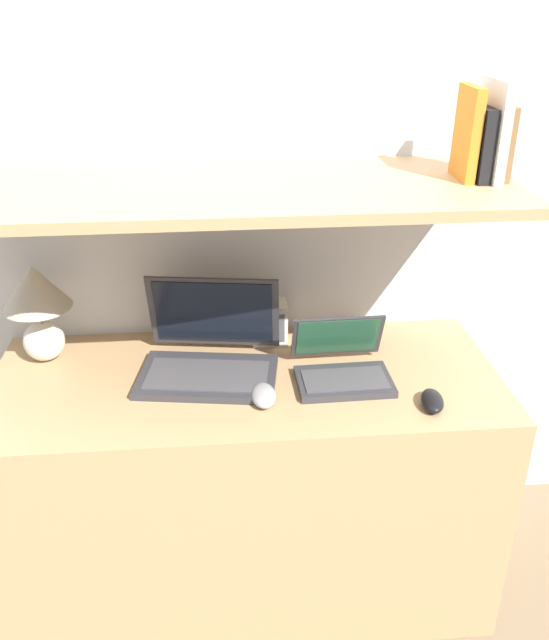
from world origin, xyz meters
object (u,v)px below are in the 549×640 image
object	(u,v)px
laptop_large	(210,354)
book_white	(492,130)
computer_mouse	(264,395)
second_mouse	(432,401)
table_lamp	(37,301)
router_box	(269,322)
laptop_small	(342,367)
book_orange	(467,133)
book_black	(478,143)
book_brown	(501,142)

from	to	relation	value
laptop_large	book_white	size ratio (longest dim) A/B	1.69
computer_mouse	second_mouse	bearing A→B (deg)	-8.63
table_lamp	router_box	bearing A→B (deg)	3.86
laptop_large	laptop_small	bearing A→B (deg)	-11.61
book_orange	table_lamp	bearing A→B (deg)	175.55
book_orange	book_black	bearing A→B (deg)	0.00
book_black	book_brown	bearing A→B (deg)	0.00
table_lamp	book_black	size ratio (longest dim) A/B	1.59
router_box	book_orange	size ratio (longest dim) A/B	0.56
laptop_large	book_white	distance (m)	0.94
table_lamp	book_brown	bearing A→B (deg)	-4.12
second_mouse	book_brown	size ratio (longest dim) A/B	0.62
laptop_large	book_black	bearing A→B (deg)	1.99
table_lamp	computer_mouse	world-z (taller)	table_lamp
second_mouse	book_brown	world-z (taller)	book_brown
second_mouse	router_box	world-z (taller)	router_box
laptop_large	laptop_small	xyz separation A→B (m)	(0.36, -0.07, -0.02)
second_mouse	laptop_small	bearing A→B (deg)	142.37
computer_mouse	book_orange	size ratio (longest dim) A/B	0.50
book_brown	book_orange	bearing A→B (deg)	-180.00
router_box	book_brown	distance (m)	0.81
router_box	book_orange	bearing A→B (deg)	-15.24
second_mouse	book_orange	world-z (taller)	book_orange
laptop_small	laptop_large	bearing A→B (deg)	168.39
computer_mouse	router_box	distance (m)	0.33
router_box	book_orange	xyz separation A→B (m)	(0.49, -0.13, 0.58)
laptop_small	computer_mouse	world-z (taller)	laptop_small
table_lamp	laptop_small	xyz separation A→B (m)	(0.83, -0.19, -0.15)
computer_mouse	book_black	bearing A→B (deg)	18.82
table_lamp	laptop_large	xyz separation A→B (m)	(0.47, -0.11, -0.13)
laptop_large	book_brown	distance (m)	0.95
laptop_small	book_black	bearing A→B (deg)	16.10
laptop_small	book_white	xyz separation A→B (m)	(0.37, 0.10, 0.61)
router_box	book_white	size ratio (longest dim) A/B	0.52
book_black	book_orange	distance (m)	0.04
laptop_small	router_box	bearing A→B (deg)	127.89
second_mouse	book_brown	bearing A→B (deg)	52.98
book_black	book_orange	world-z (taller)	book_orange
laptop_small	table_lamp	bearing A→B (deg)	167.34
second_mouse	book_white	size ratio (longest dim) A/B	0.46
table_lamp	computer_mouse	xyz separation A→B (m)	(0.61, -0.28, -0.17)
laptop_large	book_brown	bearing A→B (deg)	1.83
book_black	laptop_large	bearing A→B (deg)	-178.01
book_white	book_black	xyz separation A→B (m)	(-0.03, 0.00, -0.03)
computer_mouse	router_box	world-z (taller)	router_box
book_white	laptop_small	bearing A→B (deg)	-165.21
laptop_large	router_box	world-z (taller)	laptop_large
second_mouse	router_box	size ratio (longest dim) A/B	0.89
book_white	computer_mouse	bearing A→B (deg)	-162.11
table_lamp	router_box	distance (m)	0.67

